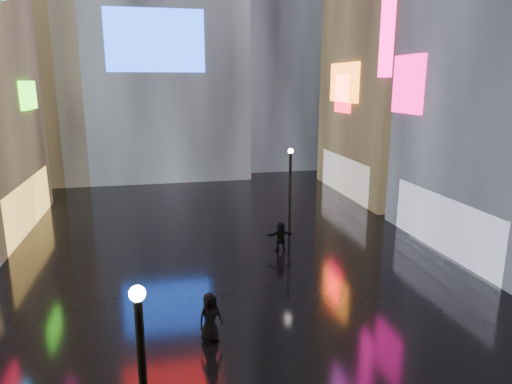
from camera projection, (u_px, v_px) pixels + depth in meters
name	position (u px, v px, depth m)	size (l,w,h in m)	color
ground	(224.00, 248.00, 24.59)	(140.00, 140.00, 0.00)	black
building_right_far	(413.00, 10.00, 34.10)	(10.28, 12.00, 28.00)	black
tower_flank_left	(25.00, 31.00, 39.52)	(10.00, 10.00, 26.00)	black
lamp_far	(290.00, 189.00, 25.32)	(0.30, 0.30, 5.20)	black
pedestrian_4	(210.00, 317.00, 15.60)	(0.86, 0.56, 1.76)	black
pedestrian_5	(281.00, 236.00, 24.04)	(1.46, 0.46, 1.57)	black
umbrella_2	(209.00, 282.00, 15.29)	(0.88, 0.90, 0.81)	black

